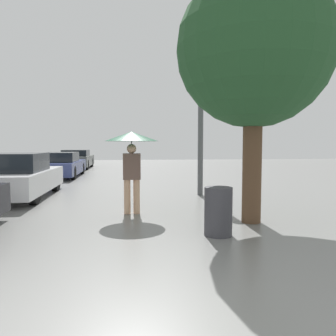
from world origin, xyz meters
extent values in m
cylinder|color=tan|center=(-0.16, 4.90, 0.37)|extent=(0.14, 0.14, 0.74)
cylinder|color=tan|center=(0.04, 4.90, 0.37)|extent=(0.14, 0.14, 0.74)
cube|color=brown|center=(-0.06, 4.90, 1.02)|extent=(0.37, 0.22, 0.56)
sphere|color=tan|center=(-0.06, 4.90, 1.40)|extent=(0.20, 0.20, 0.20)
cylinder|color=#515456|center=(-0.06, 4.90, 1.27)|extent=(0.02, 0.02, 0.60)
cone|color=#14472D|center=(-0.06, 4.90, 1.66)|extent=(1.15, 1.15, 0.20)
cube|color=silver|center=(-3.27, 7.47, 0.47)|extent=(1.83, 3.93, 0.57)
cube|color=black|center=(-3.27, 7.27, 1.01)|extent=(1.56, 1.77, 0.50)
cylinder|color=black|center=(-4.10, 8.68, 0.34)|extent=(0.18, 0.67, 0.67)
cylinder|color=black|center=(-2.45, 8.68, 0.34)|extent=(0.18, 0.67, 0.67)
cylinder|color=black|center=(-2.45, 6.25, 0.34)|extent=(0.18, 0.67, 0.67)
cube|color=navy|center=(-3.23, 13.53, 0.43)|extent=(1.72, 4.41, 0.55)
cube|color=black|center=(-3.23, 13.31, 0.93)|extent=(1.46, 1.98, 0.43)
cylinder|color=black|center=(-4.00, 14.90, 0.29)|extent=(0.18, 0.57, 0.57)
cylinder|color=black|center=(-2.45, 14.90, 0.29)|extent=(0.18, 0.57, 0.57)
cylinder|color=black|center=(-4.00, 12.17, 0.29)|extent=(0.18, 0.57, 0.57)
cylinder|color=black|center=(-2.45, 12.17, 0.29)|extent=(0.18, 0.57, 0.57)
cube|color=#4C514C|center=(-3.35, 19.17, 0.47)|extent=(1.75, 4.22, 0.61)
cube|color=black|center=(-3.35, 18.96, 0.97)|extent=(1.49, 1.90, 0.38)
cylinder|color=black|center=(-4.14, 20.48, 0.30)|extent=(0.18, 0.60, 0.60)
cylinder|color=black|center=(-2.57, 20.48, 0.30)|extent=(0.18, 0.60, 0.60)
cylinder|color=black|center=(-4.14, 17.86, 0.30)|extent=(0.18, 0.60, 0.60)
cylinder|color=black|center=(-2.57, 17.86, 0.30)|extent=(0.18, 0.60, 0.60)
cylinder|color=brown|center=(2.20, 3.82, 1.23)|extent=(0.36, 0.36, 2.46)
sphere|color=#234C28|center=(2.20, 3.82, 3.25)|extent=(2.89, 2.89, 2.89)
cylinder|color=#515456|center=(1.98, 7.30, 1.93)|extent=(0.16, 0.16, 3.85)
sphere|color=beige|center=(1.98, 7.30, 3.93)|extent=(0.26, 0.26, 0.26)
cylinder|color=#38383D|center=(1.32, 3.01, 0.40)|extent=(0.46, 0.46, 0.80)
camera|label=1|loc=(-0.15, -2.13, 1.49)|focal=35.00mm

